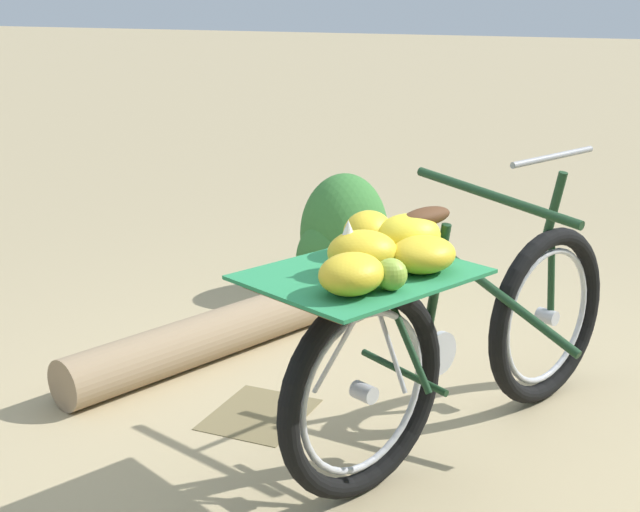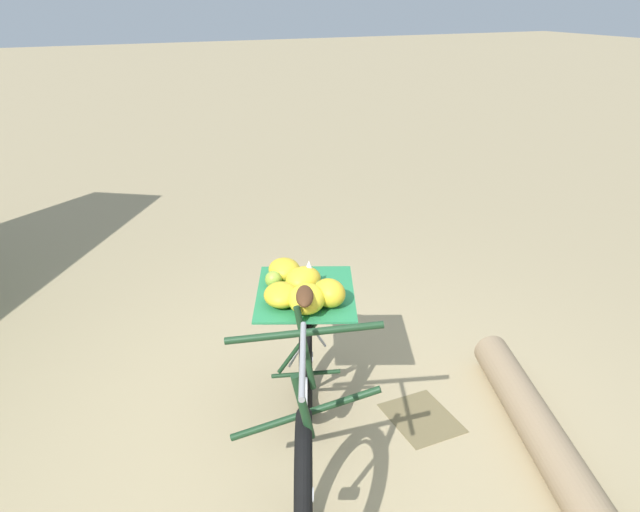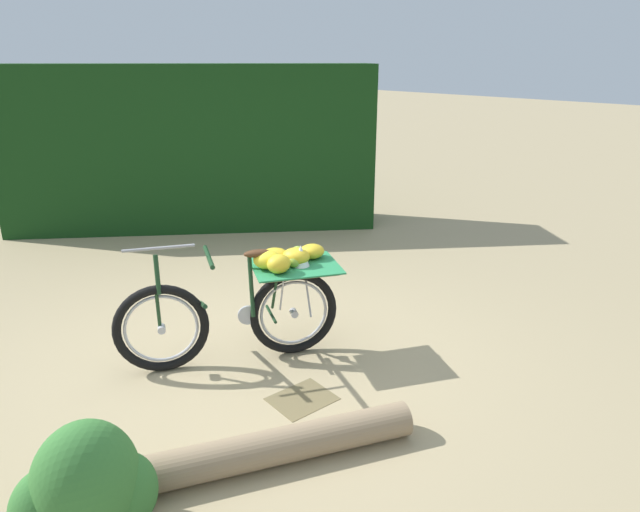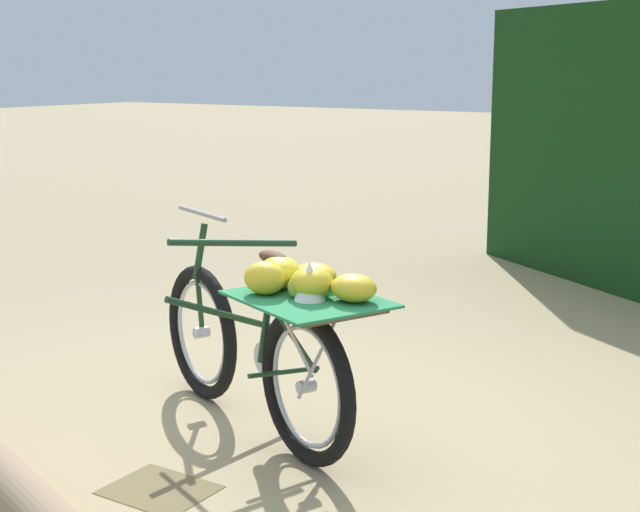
{
  "view_description": "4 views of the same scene",
  "coord_description": "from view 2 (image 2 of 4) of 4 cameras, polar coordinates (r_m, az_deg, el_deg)",
  "views": [
    {
      "loc": [
        2.85,
        0.79,
        1.63
      ],
      "look_at": [
        0.35,
        -0.31,
        0.82
      ],
      "focal_mm": 50.68,
      "sensor_mm": 36.0,
      "label": 1
    },
    {
      "loc": [
        -2.42,
        0.99,
        2.31
      ],
      "look_at": [
        0.38,
        -0.28,
        0.96
      ],
      "focal_mm": 33.81,
      "sensor_mm": 36.0,
      "label": 2
    },
    {
      "loc": [
        -2.14,
        -3.51,
        2.34
      ],
      "look_at": [
        0.48,
        -0.31,
        0.86
      ],
      "focal_mm": 31.25,
      "sensor_mm": 36.0,
      "label": 3
    },
    {
      "loc": [
        2.57,
        -3.54,
        1.79
      ],
      "look_at": [
        0.4,
        -0.18,
        0.98
      ],
      "focal_mm": 53.18,
      "sensor_mm": 36.0,
      "label": 4
    }
  ],
  "objects": [
    {
      "name": "fallen_log",
      "position": [
        3.48,
        21.63,
        -17.61
      ],
      "size": [
        2.05,
        0.94,
        0.22
      ],
      "primitive_type": "cylinder",
      "rotation": [
        0.0,
        1.57,
        -0.35
      ],
      "color": "#937A5B",
      "rests_on": "ground_plane"
    },
    {
      "name": "bicycle",
      "position": [
        3.16,
        -1.48,
        -10.87
      ],
      "size": [
        1.75,
        1.01,
        1.03
      ],
      "rotation": [
        0.0,
        0.0,
        2.73
      ],
      "color": "black",
      "rests_on": "ground_plane"
    },
    {
      "name": "ground_plane",
      "position": [
        3.49,
        -1.71,
        -17.78
      ],
      "size": [
        60.0,
        60.0,
        0.0
      ],
      "primitive_type": "plane",
      "color": "tan"
    },
    {
      "name": "leaf_litter_patch",
      "position": [
        3.74,
        9.59,
        -14.85
      ],
      "size": [
        0.44,
        0.36,
        0.01
      ],
      "primitive_type": "cube",
      "color": "olive",
      "rests_on": "ground_plane"
    }
  ]
}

